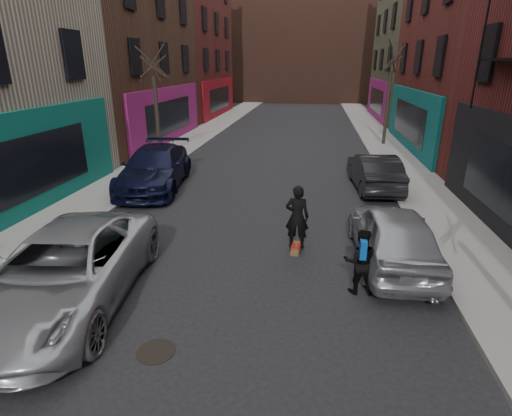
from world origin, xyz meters
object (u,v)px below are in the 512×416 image
(tree_left_far, at_px, (155,95))
(pedestrian, at_px, (360,261))
(parked_left_far, at_px, (66,270))
(parked_right_far, at_px, (392,234))
(tree_right_far, at_px, (389,87))
(parked_right_end, at_px, (374,171))
(skateboard, at_px, (296,248))
(skateboarder, at_px, (297,217))
(manhole, at_px, (156,351))
(parked_left_end, at_px, (155,168))

(tree_left_far, distance_m, pedestrian, 15.18)
(parked_left_far, xyz_separation_m, parked_right_far, (7.17, 2.97, -0.02))
(parked_left_far, bearing_deg, tree_right_far, 57.26)
(parked_left_far, xyz_separation_m, parked_right_end, (7.56, 9.60, -0.07))
(tree_right_far, relative_size, parked_right_end, 1.54)
(tree_left_far, bearing_deg, skateboard, -51.94)
(skateboarder, bearing_deg, manhole, 66.52)
(tree_right_far, xyz_separation_m, parked_left_far, (-9.40, -19.14, -2.73))
(parked_left_end, bearing_deg, tree_right_far, 36.89)
(tree_right_far, bearing_deg, parked_right_end, -100.89)
(tree_right_far, height_order, manhole, tree_right_far)
(tree_left_far, xyz_separation_m, pedestrian, (9.20, -11.79, -2.61))
(manhole, bearing_deg, pedestrian, 34.47)
(skateboarder, bearing_deg, parked_right_far, 175.61)
(tree_right_far, relative_size, manhole, 9.71)
(parked_right_far, bearing_deg, skateboard, -9.67)
(skateboard, distance_m, manhole, 5.09)
(parked_left_end, bearing_deg, manhole, -76.32)
(parked_left_end, bearing_deg, tree_left_far, 101.22)
(parked_right_end, relative_size, skateboarder, 2.48)
(parked_right_end, bearing_deg, tree_right_far, -105.79)
(parked_right_far, relative_size, pedestrian, 2.99)
(skateboarder, height_order, pedestrian, skateboarder)
(manhole, bearing_deg, parked_right_far, 41.63)
(parked_right_far, distance_m, skateboard, 2.59)
(parked_left_end, height_order, parked_right_end, parked_left_end)
(skateboard, distance_m, pedestrian, 2.56)
(parked_left_far, distance_m, pedestrian, 6.35)
(parked_right_far, distance_m, parked_right_end, 6.64)
(tree_left_far, height_order, pedestrian, tree_left_far)
(skateboard, relative_size, manhole, 1.14)
(tree_left_far, distance_m, tree_right_far, 13.78)
(skateboard, distance_m, skateboarder, 0.94)
(tree_right_far, bearing_deg, manhole, -108.91)
(pedestrian, relative_size, manhole, 2.18)
(pedestrian, height_order, manhole, pedestrian)
(tree_left_far, xyz_separation_m, tree_right_far, (12.40, 6.00, 0.15))
(parked_left_far, relative_size, skateboard, 7.17)
(skateboard, bearing_deg, manhole, -113.48)
(skateboard, bearing_deg, skateboarder, 0.00)
(skateboard, relative_size, skateboarder, 0.45)
(parked_left_far, relative_size, manhole, 8.20)
(tree_left_far, height_order, parked_left_end, tree_left_far)
(parked_left_far, bearing_deg, parked_right_far, 15.95)
(parked_right_end, height_order, skateboard, parked_right_end)
(parked_left_far, height_order, skateboard, parked_left_far)
(tree_right_far, distance_m, skateboarder, 16.72)
(skateboard, height_order, skateboarder, skateboarder)
(parked_right_far, bearing_deg, parked_right_end, -95.49)
(parked_right_far, relative_size, manhole, 6.51)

